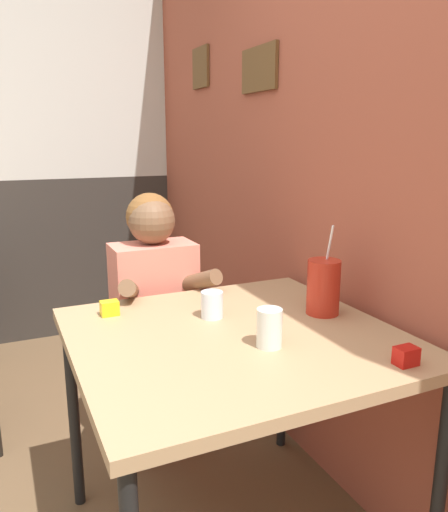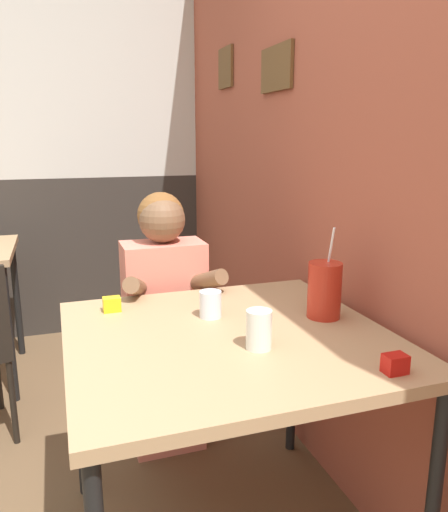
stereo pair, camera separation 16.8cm
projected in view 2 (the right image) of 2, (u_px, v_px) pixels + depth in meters
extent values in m
cube|color=#9E4C38|center=(270.00, 141.00, 2.46)|extent=(0.06, 4.51, 2.70)
cube|color=brown|center=(226.00, 68.00, 2.86)|extent=(0.02, 0.22, 0.22)
cube|color=brown|center=(276.00, 68.00, 2.24)|extent=(0.02, 0.32, 0.20)
cube|color=silver|center=(21.00, 51.00, 3.15)|extent=(5.26, 0.06, 1.60)
cube|color=#332D28|center=(39.00, 258.00, 3.46)|extent=(5.26, 0.06, 1.10)
cube|color=tan|center=(228.00, 339.00, 1.54)|extent=(0.98, 0.94, 0.04)
cylinder|color=black|center=(433.00, 508.00, 1.38)|extent=(0.04, 0.04, 0.74)
cylinder|color=black|center=(79.00, 407.00, 1.89)|extent=(0.04, 0.04, 0.74)
cylinder|color=black|center=(292.00, 372.00, 2.17)|extent=(0.04, 0.04, 0.74)
cylinder|color=black|center=(9.00, 335.00, 2.58)|extent=(0.04, 0.04, 0.74)
cylinder|color=black|center=(17.00, 299.00, 3.16)|extent=(0.04, 0.04, 0.74)
cylinder|color=black|center=(13.00, 402.00, 2.25)|extent=(0.03, 0.03, 0.41)
cube|color=#EA7F6B|center=(167.00, 400.00, 2.24)|extent=(0.31, 0.20, 0.44)
cube|color=#EA7F6B|center=(164.00, 300.00, 2.13)|extent=(0.34, 0.20, 0.50)
sphere|color=brown|center=(161.00, 215.00, 2.07)|extent=(0.19, 0.19, 0.19)
sphere|color=brown|center=(162.00, 220.00, 2.05)|extent=(0.19, 0.19, 0.19)
cylinder|color=brown|center=(137.00, 287.00, 1.93)|extent=(0.14, 0.27, 0.15)
cylinder|color=brown|center=(204.00, 281.00, 2.02)|extent=(0.14, 0.27, 0.15)
cylinder|color=#B22819|center=(324.00, 290.00, 1.66)|extent=(0.11, 0.11, 0.19)
cylinder|color=white|center=(331.00, 248.00, 1.63)|extent=(0.01, 0.04, 0.14)
cylinder|color=silver|center=(210.00, 304.00, 1.67)|extent=(0.07, 0.07, 0.09)
cylinder|color=silver|center=(259.00, 329.00, 1.42)|extent=(0.07, 0.07, 0.11)
cube|color=#B7140F|center=(395.00, 364.00, 1.28)|extent=(0.06, 0.04, 0.05)
cube|color=yellow|center=(112.00, 304.00, 1.73)|extent=(0.06, 0.04, 0.05)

